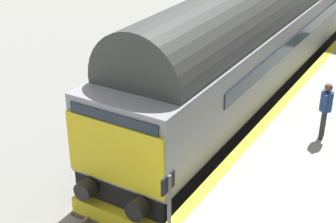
% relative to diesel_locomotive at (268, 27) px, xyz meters
% --- Properties ---
extents(ground_plane, '(140.00, 140.00, 0.00)m').
position_rel_diesel_locomotive_xyz_m(ground_plane, '(-0.00, -8.21, -2.49)').
color(ground_plane, gray).
rests_on(ground_plane, ground).
extents(track_main, '(2.50, 60.00, 0.15)m').
position_rel_diesel_locomotive_xyz_m(track_main, '(-0.00, -8.21, -2.43)').
color(track_main, gray).
rests_on(track_main, ground).
extents(diesel_locomotive, '(2.74, 19.59, 4.68)m').
position_rel_diesel_locomotive_xyz_m(diesel_locomotive, '(0.00, 0.00, 0.00)').
color(diesel_locomotive, black).
rests_on(diesel_locomotive, ground).
extents(platform_number_sign, '(0.10, 0.44, 1.75)m').
position_rel_diesel_locomotive_xyz_m(platform_number_sign, '(2.06, -10.62, -0.31)').
color(platform_number_sign, slate).
rests_on(platform_number_sign, station_platform).
extents(waiting_passenger, '(0.37, 0.51, 1.64)m').
position_rel_diesel_locomotive_xyz_m(waiting_passenger, '(3.43, -4.51, -0.50)').
color(waiting_passenger, '#2A3131').
rests_on(waiting_passenger, station_platform).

